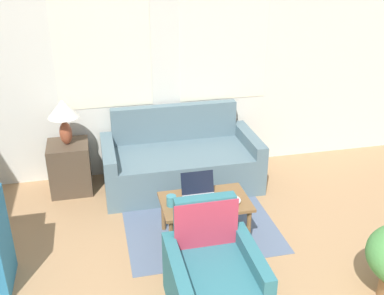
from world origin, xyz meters
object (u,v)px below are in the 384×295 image
at_px(coffee_table, 205,205).
at_px(cup_navy, 185,207).
at_px(laptop, 199,193).
at_px(snack_bowl, 231,200).
at_px(armchair, 213,280).
at_px(table_lamp, 63,113).
at_px(couch, 180,163).
at_px(cup_yellow, 171,201).

distance_m(coffee_table, cup_navy, 0.29).
height_order(laptop, snack_bowl, laptop).
height_order(armchair, table_lamp, table_lamp).
height_order(couch, snack_bowl, couch).
bearing_deg(snack_bowl, cup_yellow, 172.23).
bearing_deg(armchair, snack_bowl, 64.08).
xyz_separation_m(table_lamp, coffee_table, (1.31, -1.28, -0.61)).
bearing_deg(cup_navy, couch, 80.53).
height_order(table_lamp, cup_yellow, table_lamp).
xyz_separation_m(table_lamp, cup_navy, (1.08, -1.43, -0.51)).
xyz_separation_m(couch, table_lamp, (-1.30, 0.13, 0.70)).
relative_size(coffee_table, snack_bowl, 4.56).
bearing_deg(snack_bowl, coffee_table, 158.42).
relative_size(table_lamp, snack_bowl, 2.82).
relative_size(armchair, table_lamp, 1.63).
height_order(laptop, cup_navy, laptop).
height_order(table_lamp, cup_navy, table_lamp).
xyz_separation_m(couch, laptop, (-0.03, -1.10, 0.20)).
distance_m(armchair, cup_navy, 0.81).
bearing_deg(laptop, cup_navy, -133.03).
distance_m(cup_yellow, snack_bowl, 0.57).
bearing_deg(coffee_table, cup_navy, -147.57).
bearing_deg(snack_bowl, armchair, -115.92).
distance_m(couch, coffee_table, 1.16).
distance_m(cup_navy, cup_yellow, 0.17).
height_order(couch, laptop, couch).
distance_m(table_lamp, cup_navy, 1.86).
relative_size(couch, cup_yellow, 17.55).
bearing_deg(cup_yellow, cup_navy, -51.26).
height_order(armchair, cup_yellow, armchair).
bearing_deg(couch, snack_bowl, -78.78).
distance_m(coffee_table, cup_yellow, 0.35).
bearing_deg(table_lamp, coffee_table, -44.40).
height_order(coffee_table, laptop, laptop).
xyz_separation_m(table_lamp, snack_bowl, (1.54, -1.37, -0.52)).
distance_m(coffee_table, snack_bowl, 0.26).
distance_m(table_lamp, laptop, 1.83).
bearing_deg(cup_yellow, table_lamp, 126.91).
relative_size(cup_navy, snack_bowl, 0.45).
bearing_deg(coffee_table, cup_yellow, -177.49).
bearing_deg(coffee_table, table_lamp, 135.60).
height_order(couch, coffee_table, couch).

